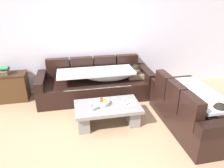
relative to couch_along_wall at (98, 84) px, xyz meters
name	(u,v)px	position (x,y,z in m)	size (l,w,h in m)	color
ground_plane	(114,138)	(0.04, -1.63, -0.33)	(14.00, 14.00, 0.00)	tan
back_wall	(95,35)	(0.04, 0.52, 1.02)	(9.00, 0.10, 2.70)	silver
couch_along_wall	(98,84)	(0.00, 0.00, 0.00)	(2.59, 0.92, 0.88)	black
couch_near_window	(192,110)	(1.50, -1.54, 0.01)	(0.92, 1.84, 0.88)	black
coffee_table	(108,112)	(0.02, -1.14, -0.09)	(1.20, 0.68, 0.38)	gray
fruit_bowl	(102,102)	(-0.07, -1.08, 0.10)	(0.28, 0.28, 0.10)	silver
wine_glass_near_left	(91,105)	(-0.30, -1.29, 0.17)	(0.07, 0.07, 0.17)	silver
wine_glass_near_right	(124,101)	(0.31, -1.24, 0.17)	(0.07, 0.07, 0.17)	silver
open_magazine	(128,103)	(0.41, -1.16, 0.06)	(0.28, 0.21, 0.01)	white
side_cabinet	(11,87)	(-1.94, 0.22, -0.01)	(0.72, 0.44, 0.64)	#4B2F1A
book_stack_on_cabinet	(5,70)	(-2.00, 0.22, 0.40)	(0.18, 0.23, 0.16)	gold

